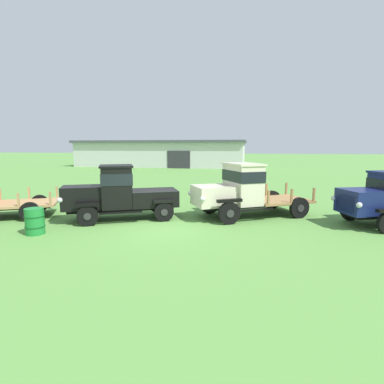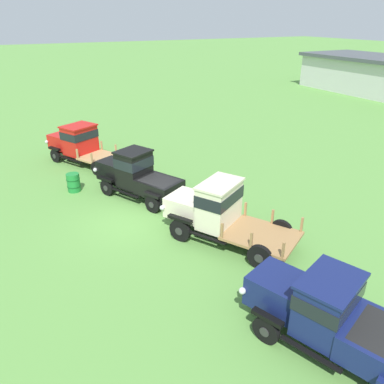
{
  "view_description": "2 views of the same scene",
  "coord_description": "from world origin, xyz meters",
  "px_view_note": "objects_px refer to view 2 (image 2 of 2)",
  "views": [
    {
      "loc": [
        3.35,
        -10.27,
        2.98
      ],
      "look_at": [
        0.7,
        2.46,
        1.0
      ],
      "focal_mm": 28.0,
      "sensor_mm": 36.0,
      "label": 1
    },
    {
      "loc": [
        13.45,
        -4.13,
        7.75
      ],
      "look_at": [
        0.7,
        2.46,
        1.0
      ],
      "focal_mm": 35.0,
      "sensor_mm": 36.0,
      "label": 2
    }
  ],
  "objects_px": {
    "vintage_truck_foreground_near": "(79,143)",
    "vintage_truck_far_side": "(338,317)",
    "vintage_truck_second_in_line": "(136,174)",
    "vintage_truck_midrow_center": "(216,209)",
    "oil_drum_beside_row": "(73,182)"
  },
  "relations": [
    {
      "from": "vintage_truck_far_side",
      "to": "vintage_truck_second_in_line",
      "type": "bearing_deg",
      "value": -172.94
    },
    {
      "from": "vintage_truck_second_in_line",
      "to": "oil_drum_beside_row",
      "type": "relative_size",
      "value": 5.25
    },
    {
      "from": "vintage_truck_foreground_near",
      "to": "oil_drum_beside_row",
      "type": "relative_size",
      "value": 6.27
    },
    {
      "from": "vintage_truck_far_side",
      "to": "vintage_truck_foreground_near",
      "type": "bearing_deg",
      "value": -170.93
    },
    {
      "from": "vintage_truck_midrow_center",
      "to": "oil_drum_beside_row",
      "type": "xyz_separation_m",
      "value": [
        -6.72,
        -4.01,
        -0.72
      ]
    },
    {
      "from": "vintage_truck_foreground_near",
      "to": "vintage_truck_far_side",
      "type": "xyz_separation_m",
      "value": [
        16.93,
        2.7,
        -0.1
      ]
    },
    {
      "from": "vintage_truck_second_in_line",
      "to": "vintage_truck_far_side",
      "type": "distance_m",
      "value": 10.94
    },
    {
      "from": "vintage_truck_second_in_line",
      "to": "vintage_truck_midrow_center",
      "type": "relative_size",
      "value": 0.88
    },
    {
      "from": "vintage_truck_foreground_near",
      "to": "vintage_truck_far_side",
      "type": "relative_size",
      "value": 1.09
    },
    {
      "from": "vintage_truck_far_side",
      "to": "oil_drum_beside_row",
      "type": "bearing_deg",
      "value": -163.08
    },
    {
      "from": "vintage_truck_midrow_center",
      "to": "vintage_truck_far_side",
      "type": "xyz_separation_m",
      "value": [
        6.09,
        -0.11,
        -0.13
      ]
    },
    {
      "from": "vintage_truck_midrow_center",
      "to": "vintage_truck_second_in_line",
      "type": "bearing_deg",
      "value": -162.96
    },
    {
      "from": "vintage_truck_far_side",
      "to": "oil_drum_beside_row",
      "type": "relative_size",
      "value": 5.75
    },
    {
      "from": "oil_drum_beside_row",
      "to": "vintage_truck_foreground_near",
      "type": "bearing_deg",
      "value": 163.74
    },
    {
      "from": "vintage_truck_second_in_line",
      "to": "vintage_truck_midrow_center",
      "type": "distance_m",
      "value": 4.98
    }
  ]
}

